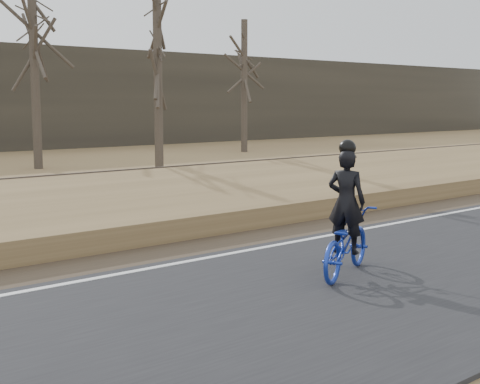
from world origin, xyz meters
TOP-DOWN VIEW (x-y plane):
  - road at (0.00, -2.50)m, footprint 120.00×6.00m
  - cyclist at (4.82, -2.08)m, footprint 2.07×1.42m
  - bare_tree_center at (8.19, 17.73)m, footprint 0.36×0.36m
  - bare_tree_right at (11.80, 14.11)m, footprint 0.36×0.36m
  - bare_tree_far_right at (20.87, 19.57)m, footprint 0.36×0.36m

SIDE VIEW (x-z plane):
  - road at x=0.00m, z-range 0.00..0.06m
  - cyclist at x=4.82m, z-range -0.33..1.78m
  - bare_tree_far_right at x=20.87m, z-range 0.00..7.19m
  - bare_tree_right at x=11.80m, z-range 0.00..7.28m
  - bare_tree_center at x=8.19m, z-range 0.00..8.32m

